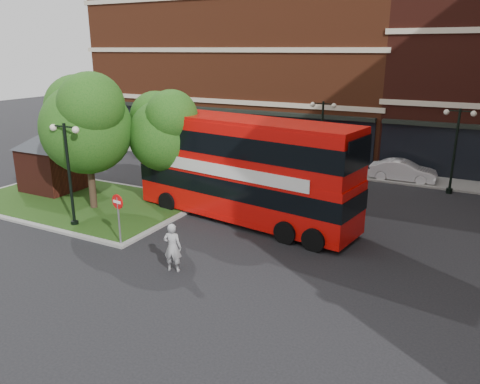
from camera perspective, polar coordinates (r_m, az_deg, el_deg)
The scene contains 15 objects.
ground at distance 20.31m, azimuth -9.06°, elevation -7.01°, with size 120.00×120.00×0.00m, color black.
pavement_far at distance 34.20m, azimuth 7.55°, elevation 3.14°, with size 44.00×3.00×0.12m, color slate.
terrace_far_left at distance 43.29m, azimuth 1.21°, elevation 15.47°, with size 26.00×12.00×14.00m, color brown.
traffic_island at distance 27.45m, azimuth -18.85°, elevation -1.13°, with size 12.60×7.60×0.15m.
kiosk at distance 29.72m, azimuth -21.91°, elevation 4.39°, with size 6.51×6.51×3.60m.
tree_island_west at distance 25.13m, azimuth -18.33°, elevation 8.40°, with size 5.40×4.71×7.21m.
tree_island_east at distance 25.08m, azimuth -9.25°, elevation 7.75°, with size 4.46×3.90×6.29m.
lamp_island at distance 23.12m, azimuth -20.14°, elevation 2.54°, with size 1.72×0.36×5.00m.
lamp_far_left at distance 31.15m, azimuth 9.93°, elevation 6.87°, with size 1.72×0.36×5.00m.
lamp_far_right at distance 29.75m, azimuth 24.77°, elevation 5.08°, with size 1.72×0.36×5.00m.
bus at distance 22.72m, azimuth 0.38°, elevation 3.60°, with size 11.92×4.39×4.45m.
woman at distance 18.10m, azimuth -8.22°, elevation -6.71°, with size 0.71×0.46×1.94m, color #979799.
car_silver at distance 34.50m, azimuth 3.47°, elevation 4.46°, with size 1.64×4.08×1.39m, color silver.
car_white at distance 31.92m, azimuth 19.25°, elevation 2.46°, with size 1.44×4.13×1.36m, color white.
no_entry_sign at distance 20.57m, azimuth -14.64°, elevation -2.07°, with size 0.64×0.15×2.33m.
Camera 1 is at (11.31, -14.73, 8.22)m, focal length 35.00 mm.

